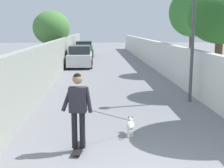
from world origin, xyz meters
The scene contains 12 objects.
ground_plane centered at (14.00, 0.00, 0.00)m, with size 80.00×80.00×0.00m, color gray.
wall_left centered at (12.00, 3.23, 1.05)m, with size 48.00×0.30×2.09m, color #999E93.
fence_right centered at (12.00, -3.23, 0.95)m, with size 48.00×0.30×1.89m, color silver.
tree_right_mid centered at (13.00, -4.81, 3.68)m, with size 2.76×2.76×5.11m.
tree_left_far centered at (19.00, 4.36, 2.80)m, with size 2.85×2.85×4.12m.
tree_right_distant centered at (7.50, -4.25, 3.20)m, with size 2.68×2.68×4.33m.
lamp_post centered at (6.15, -2.68, 3.18)m, with size 0.36×0.36×4.69m.
skateboard centered at (1.65, 1.32, 0.07)m, with size 0.82×0.30×0.08m.
person_skateboarder centered at (1.65, 1.32, 1.10)m, with size 0.27×0.72×1.73m.
dog centered at (2.66, 0.02, 0.27)m, with size 1.31×1.44×1.06m.
car_near centered at (17.07, 2.08, 0.71)m, with size 3.94×1.80×1.54m.
car_far centered at (24.75, 2.08, 0.71)m, with size 4.10×1.80×1.54m.
Camera 1 is at (-4.83, 0.90, 2.78)m, focal length 47.85 mm.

